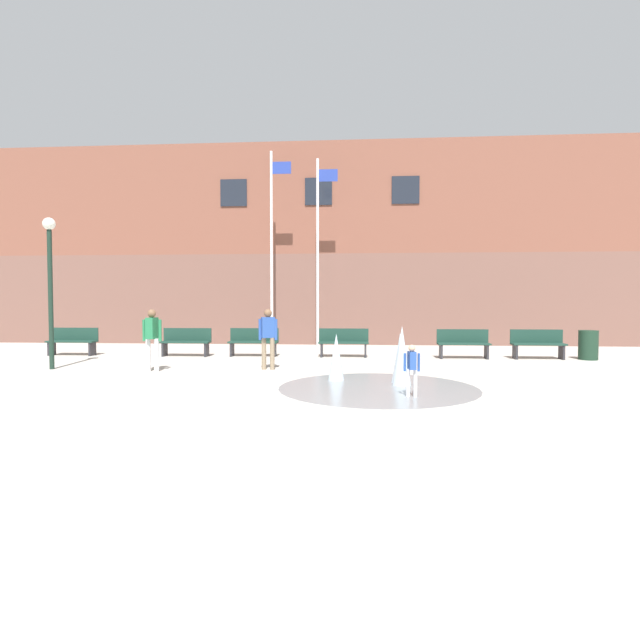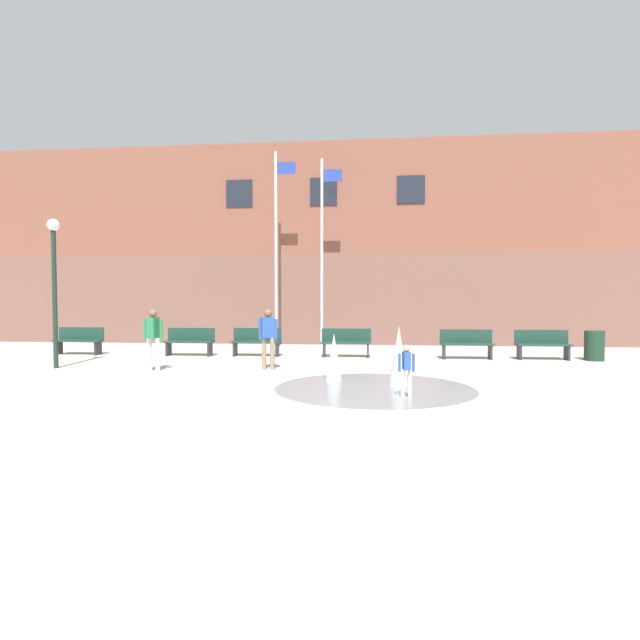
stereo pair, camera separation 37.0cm
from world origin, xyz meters
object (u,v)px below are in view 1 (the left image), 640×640
object	(u,v)px
park_bench_under_right_flagpole	(463,343)
child_with_pink_shirt	(412,366)
park_bench_left_of_flagpoles	(186,341)
park_bench_center	(344,342)
adult_near_bench	(152,335)
flagpole_right	(318,248)
flagpole_left	(272,244)
park_bench_far_left	(73,341)
park_bench_under_left_flagpole	(254,342)
park_bench_far_right	(538,344)
adult_watching	(268,334)
lamp_post_left_lane	(50,271)
trash_can	(588,345)

from	to	relation	value
park_bench_under_right_flagpole	child_with_pink_shirt	distance (m)	6.82
park_bench_left_of_flagpoles	park_bench_center	distance (m)	5.13
adult_near_bench	flagpole_right	world-z (taller)	flagpole_right
adult_near_bench	flagpole_left	distance (m)	7.37
park_bench_under_right_flagpole	flagpole_right	distance (m)	6.50
park_bench_far_left	park_bench_under_right_flagpole	xyz separation A→B (m)	(12.72, 0.03, 0.00)
park_bench_under_left_flagpole	child_with_pink_shirt	bearing A→B (deg)	-56.16
park_bench_far_right	park_bench_center	bearing A→B (deg)	179.04
adult_watching	flagpole_right	distance (m)	6.57
park_bench_far_left	park_bench_center	bearing A→B (deg)	1.16
adult_near_bench	lamp_post_left_lane	distance (m)	3.28
park_bench_under_right_flagpole	flagpole_left	distance (m)	7.94
park_bench_far_right	child_with_pink_shirt	world-z (taller)	child_with_pink_shirt
park_bench_left_of_flagpoles	park_bench_far_left	bearing A→B (deg)	-179.65
flagpole_right	trash_can	world-z (taller)	flagpole_right
adult_watching	lamp_post_left_lane	bearing A→B (deg)	-19.32
park_bench_far_left	adult_near_bench	xyz separation A→B (m)	(4.18, -3.48, 0.45)
park_bench_under_left_flagpole	adult_near_bench	bearing A→B (deg)	-117.06
park_bench_center	park_bench_far_left	bearing A→B (deg)	-178.84
park_bench_left_of_flagpoles	adult_watching	size ratio (longest dim) A/B	1.01
park_bench_center	adult_near_bench	size ratio (longest dim) A/B	1.01
child_with_pink_shirt	adult_watching	distance (m)	4.85
park_bench_left_of_flagpoles	child_with_pink_shirt	bearing A→B (deg)	-44.21
lamp_post_left_lane	adult_watching	bearing A→B (deg)	3.54
park_bench_far_left	lamp_post_left_lane	bearing A→B (deg)	-67.45
park_bench_left_of_flagpoles	lamp_post_left_lane	size ratio (longest dim) A/B	0.40
park_bench_far_left	park_bench_under_left_flagpole	size ratio (longest dim) A/B	1.00
park_bench_left_of_flagpoles	park_bench_far_right	xyz separation A→B (m)	(11.16, 0.06, 0.00)
park_bench_left_of_flagpoles	park_bench_center	size ratio (longest dim) A/B	1.00
park_bench_far_left	park_bench_far_right	xyz separation A→B (m)	(15.00, 0.08, 0.00)
park_bench_far_left	park_bench_far_right	bearing A→B (deg)	0.31
adult_watching	trash_can	xyz separation A→B (m)	(9.40, 2.91, -0.48)
park_bench_far_left	adult_watching	bearing A→B (deg)	-22.40
park_bench_under_right_flagpole	lamp_post_left_lane	world-z (taller)	lamp_post_left_lane
park_bench_under_left_flagpole	park_bench_center	bearing A→B (deg)	0.46
trash_can	child_with_pink_shirt	bearing A→B (deg)	-133.39
adult_near_bench	trash_can	distance (m)	12.79
child_with_pink_shirt	flagpole_left	world-z (taller)	flagpole_left
flagpole_left	flagpole_right	xyz separation A→B (m)	(1.75, 0.00, -0.16)
park_bench_under_right_flagpole	park_bench_left_of_flagpoles	bearing A→B (deg)	-179.95
park_bench_center	adult_watching	size ratio (longest dim) A/B	1.01
park_bench_center	park_bench_far_right	bearing A→B (deg)	-0.96
adult_near_bench	trash_can	size ratio (longest dim) A/B	1.77
adult_near_bench	flagpole_left	bearing A→B (deg)	166.71
child_with_pink_shirt	lamp_post_left_lane	bearing A→B (deg)	61.63
park_bench_under_right_flagpole	child_with_pink_shirt	bearing A→B (deg)	-109.56
park_bench_under_left_flagpole	park_bench_far_left	bearing A→B (deg)	-178.50
adult_near_bench	park_bench_left_of_flagpoles	bearing A→B (deg)	-170.27
park_bench_under_right_flagpole	park_bench_far_right	xyz separation A→B (m)	(2.28, 0.05, 0.00)
child_with_pink_shirt	adult_watching	world-z (taller)	adult_watching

